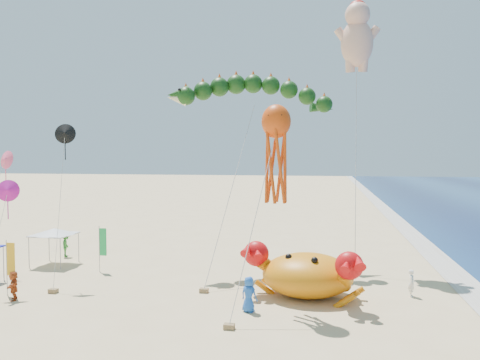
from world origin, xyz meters
name	(u,v)px	position (x,y,z in m)	size (l,w,h in m)	color
ground	(267,292)	(0.00, 0.00, 0.00)	(320.00, 320.00, 0.00)	#D1B784
crab_inflatable	(308,273)	(2.40, -0.65, 1.36)	(7.05, 5.92, 3.09)	orange
dragon_kite	(252,97)	(-1.93, 6.39, 12.24)	(12.00, 10.29, 13.55)	#10340E
cherub_kite	(357,35)	(5.50, 8.58, 16.90)	(2.34, 4.98, 19.34)	#EFAE92
octopus_kite	(276,147)	(0.76, -2.46, 8.51)	(2.76, 4.72, 10.74)	#D7430B
canopy_white	(54,232)	(-16.30, 3.95, 2.44)	(2.98, 2.98, 2.71)	gray
feather_flags	(19,250)	(-15.98, -0.48, 2.01)	(8.69, 5.98, 3.20)	gray
beachgoers	(95,268)	(-11.06, 0.18, 0.88)	(26.00, 12.30, 1.89)	#B8401D
small_kites	(24,173)	(-15.52, -0.48, 6.95)	(7.01, 8.07, 10.13)	#FF547D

